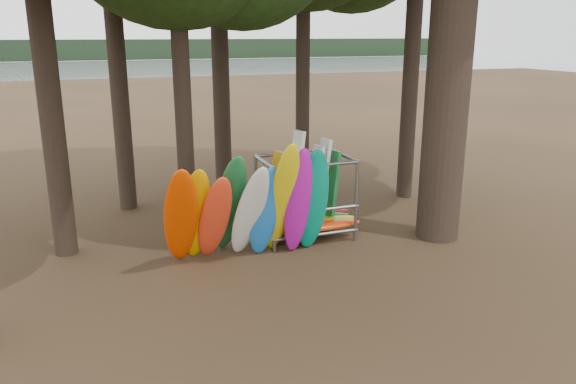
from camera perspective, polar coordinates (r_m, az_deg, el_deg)
name	(u,v)px	position (r m, az deg, el deg)	size (l,w,h in m)	color
ground	(306,267)	(13.06, 1.86, -7.66)	(120.00, 120.00, 0.00)	#47331E
lake	(122,78)	(71.45, -16.54, 11.03)	(160.00, 160.00, 0.00)	gray
far_shore	(103,50)	(121.24, -18.27, 13.56)	(160.00, 4.00, 4.00)	black
kayak_row	(247,209)	(12.93, -4.20, -1.75)	(4.03, 2.37, 3.10)	#E43800
storage_rack	(305,201)	(14.67, 1.73, -0.87)	(3.00, 1.51, 2.84)	slate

